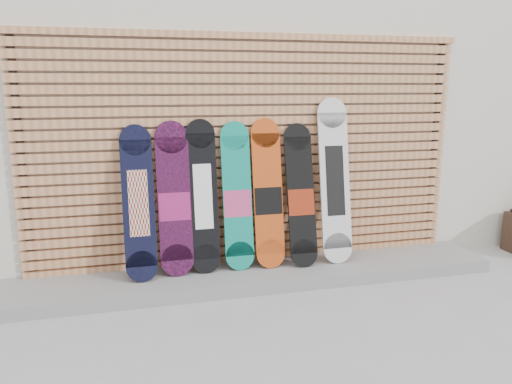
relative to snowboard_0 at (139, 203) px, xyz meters
The scene contains 11 objects.
ground 1.64m from the snowboard_0, 32.51° to the right, with size 80.00×80.00×0.00m, color #97979A.
building 3.37m from the snowboard_0, 57.95° to the left, with size 12.00×5.00×3.60m, color beige.
concrete_step 1.30m from the snowboard_0, ahead, with size 4.60×0.70×0.12m, color gray.
slat_wall 1.15m from the snowboard_0, 10.70° to the left, with size 4.26×0.08×2.29m.
snowboard_0 is the anchor object (origin of this frame).
snowboard_1 0.32m from the snowboard_0, ahead, with size 0.30×0.29×1.40m.
snowboard_2 0.58m from the snowboard_0, ahead, with size 0.27×0.27×1.41m.
snowboard_3 0.90m from the snowboard_0, ahead, with size 0.27×0.27×1.38m.
snowboard_4 1.20m from the snowboard_0, ahead, with size 0.28×0.29×1.40m.
snowboard_5 1.52m from the snowboard_0, ahead, with size 0.27×0.35×1.35m.
snowboard_6 1.87m from the snowboard_0, ahead, with size 0.30×0.33×1.59m.
Camera 1 is at (-1.26, -3.64, 1.83)m, focal length 35.00 mm.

